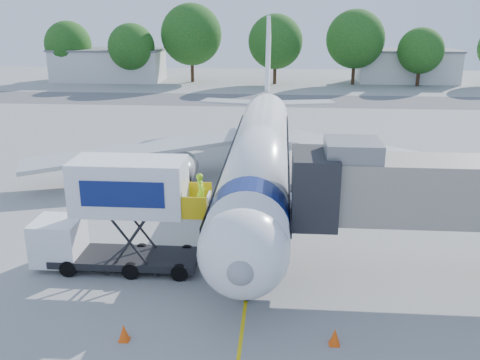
{
  "coord_description": "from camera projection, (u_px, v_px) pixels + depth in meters",
  "views": [
    {
      "loc": [
        1.33,
        -29.96,
        12.19
      ],
      "look_at": [
        -0.8,
        -2.55,
        3.2
      ],
      "focal_mm": 40.0,
      "sensor_mm": 36.0,
      "label": 1
    }
  ],
  "objects": [
    {
      "name": "ground",
      "position": [
        257.0,
        218.0,
        32.27
      ],
      "size": [
        160.0,
        160.0,
        0.0
      ],
      "primitive_type": "plane",
      "color": "#969693",
      "rests_on": "ground"
    },
    {
      "name": "guidance_line",
      "position": [
        257.0,
        217.0,
        32.27
      ],
      "size": [
        0.15,
        70.0,
        0.01
      ],
      "primitive_type": "cube",
      "color": "yellow",
      "rests_on": "ground"
    },
    {
      "name": "taxiway_strip",
      "position": [
        272.0,
        100.0,
        72.07
      ],
      "size": [
        120.0,
        10.0,
        0.01
      ],
      "primitive_type": "cube",
      "color": "#59595B",
      "rests_on": "ground"
    },
    {
      "name": "aircraft",
      "position": [
        260.0,
        153.0,
        35.26
      ],
      "size": [
        34.17,
        37.73,
        11.35
      ],
      "color": "white",
      "rests_on": "ground"
    },
    {
      "name": "jet_bridge",
      "position": [
        430.0,
        191.0,
        23.7
      ],
      "size": [
        13.9,
        3.2,
        6.6
      ],
      "color": "gray",
      "rests_on": "ground"
    },
    {
      "name": "catering_hiloader",
      "position": [
        118.0,
        215.0,
        25.24
      ],
      "size": [
        8.5,
        2.44,
        5.5
      ],
      "color": "black",
      "rests_on": "ground"
    },
    {
      "name": "safety_cone_a",
      "position": [
        335.0,
        337.0,
        20.09
      ],
      "size": [
        0.43,
        0.43,
        0.69
      ],
      "color": "#FF520D",
      "rests_on": "ground"
    },
    {
      "name": "safety_cone_b",
      "position": [
        124.0,
        333.0,
        20.34
      ],
      "size": [
        0.43,
        0.43,
        0.69
      ],
      "color": "#FF520D",
      "rests_on": "ground"
    },
    {
      "name": "outbuilding_left",
      "position": [
        109.0,
        65.0,
        90.37
      ],
      "size": [
        18.4,
        8.4,
        5.3
      ],
      "color": "silver",
      "rests_on": "ground"
    },
    {
      "name": "outbuilding_right",
      "position": [
        407.0,
        66.0,
        88.57
      ],
      "size": [
        16.4,
        7.4,
        5.3
      ],
      "color": "silver",
      "rests_on": "ground"
    },
    {
      "name": "tree_a",
      "position": [
        68.0,
        45.0,
        89.26
      ],
      "size": [
        7.73,
        7.73,
        9.85
      ],
      "color": "#382314",
      "rests_on": "ground"
    },
    {
      "name": "tree_b",
      "position": [
        131.0,
        47.0,
        86.31
      ],
      "size": [
        7.52,
        7.52,
        9.58
      ],
      "color": "#382314",
      "rests_on": "ground"
    },
    {
      "name": "tree_c",
      "position": [
        191.0,
        34.0,
        87.19
      ],
      "size": [
        9.93,
        9.93,
        12.66
      ],
      "color": "#382314",
      "rests_on": "ground"
    },
    {
      "name": "tree_d",
      "position": [
        275.0,
        42.0,
        85.16
      ],
      "size": [
        8.67,
        8.67,
        11.05
      ],
      "color": "#382314",
      "rests_on": "ground"
    },
    {
      "name": "tree_e",
      "position": [
        355.0,
        39.0,
        84.45
      ],
      "size": [
        9.22,
        9.22,
        11.76
      ],
      "color": "#382314",
      "rests_on": "ground"
    },
    {
      "name": "tree_f",
      "position": [
        421.0,
        51.0,
        83.2
      ],
      "size": [
        7.12,
        7.12,
        9.07
      ],
      "color": "#382314",
      "rests_on": "ground"
    }
  ]
}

